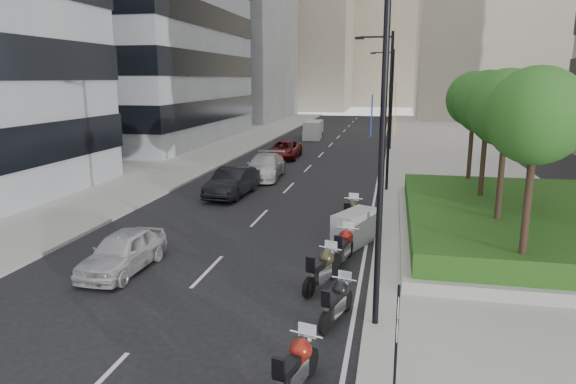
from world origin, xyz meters
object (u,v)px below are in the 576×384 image
(motorcycle_6, at_px, (351,213))
(car_b, at_px, (232,182))
(motorcycle_1, at_px, (296,367))
(motorcycle_3, at_px, (322,269))
(motorcycle_5, at_px, (355,228))
(car_d, at_px, (284,150))
(car_a, at_px, (123,251))
(lamp_post_1, at_px, (387,104))
(lamp_post_0, at_px, (376,137))
(parking_sign, at_px, (397,333))
(motorcycle_2, at_px, (337,301))
(delivery_van, at_px, (313,131))
(car_c, at_px, (265,166))
(lamp_post_2, at_px, (390,94))
(motorcycle_4, at_px, (344,247))

(motorcycle_6, height_order, car_b, car_b)
(motorcycle_1, distance_m, motorcycle_3, 5.65)
(motorcycle_5, relative_size, car_d, 0.47)
(car_a, bearing_deg, lamp_post_1, 60.91)
(lamp_post_0, height_order, parking_sign, lamp_post_0)
(motorcycle_3, bearing_deg, lamp_post_1, 12.55)
(car_d, bearing_deg, motorcycle_3, -77.11)
(motorcycle_3, bearing_deg, motorcycle_2, -143.52)
(motorcycle_3, relative_size, motorcycle_6, 0.92)
(car_a, height_order, delivery_van, delivery_van)
(parking_sign, xyz_separation_m, car_a, (-9.14, 5.48, -0.76))
(motorcycle_1, height_order, motorcycle_2, motorcycle_1)
(motorcycle_6, bearing_deg, car_b, 60.71)
(car_c, height_order, delivery_van, delivery_van)
(car_b, bearing_deg, lamp_post_2, 72.59)
(motorcycle_2, bearing_deg, lamp_post_1, 13.33)
(motorcycle_1, bearing_deg, motorcycle_6, 13.89)
(parking_sign, xyz_separation_m, motorcycle_5, (-1.58, 9.90, -0.78))
(car_b, distance_m, delivery_van, 28.45)
(motorcycle_1, xyz_separation_m, motorcycle_2, (0.48, 3.47, -0.03))
(motorcycle_2, xyz_separation_m, delivery_van, (-7.28, 42.48, 0.32))
(lamp_post_0, distance_m, car_d, 29.94)
(lamp_post_2, bearing_deg, car_d, -141.77)
(motorcycle_3, bearing_deg, car_a, 107.95)
(lamp_post_1, height_order, motorcycle_6, lamp_post_1)
(lamp_post_1, relative_size, motorcycle_4, 3.77)
(car_d, bearing_deg, motorcycle_6, -71.40)
(car_a, bearing_deg, motorcycle_6, 44.42)
(lamp_post_0, xyz_separation_m, motorcycle_2, (-0.89, 0.20, -4.49))
(motorcycle_5, bearing_deg, motorcycle_4, -160.67)
(motorcycle_2, bearing_deg, motorcycle_1, -171.50)
(lamp_post_0, distance_m, motorcycle_2, 4.58)
(motorcycle_1, distance_m, car_c, 23.86)
(car_a, relative_size, car_d, 0.80)
(motorcycle_3, xyz_separation_m, car_c, (-6.22, 17.33, 0.16))
(car_c, bearing_deg, motorcycle_4, -68.96)
(motorcycle_3, height_order, car_a, car_a)
(lamp_post_2, height_order, car_a, lamp_post_2)
(lamp_post_1, distance_m, lamp_post_2, 18.00)
(motorcycle_5, relative_size, delivery_van, 0.52)
(lamp_post_1, bearing_deg, delivery_van, 107.63)
(motorcycle_2, distance_m, motorcycle_3, 2.29)
(lamp_post_0, xyz_separation_m, motorcycle_5, (-0.93, 6.90, -4.39))
(motorcycle_2, bearing_deg, delivery_van, 26.07)
(motorcycle_1, distance_m, car_d, 32.46)
(lamp_post_2, distance_m, motorcycle_6, 26.15)
(lamp_post_2, bearing_deg, parking_sign, -89.01)
(lamp_post_1, height_order, motorcycle_5, lamp_post_1)
(motorcycle_2, height_order, car_d, car_d)
(motorcycle_4, bearing_deg, motorcycle_6, 10.71)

